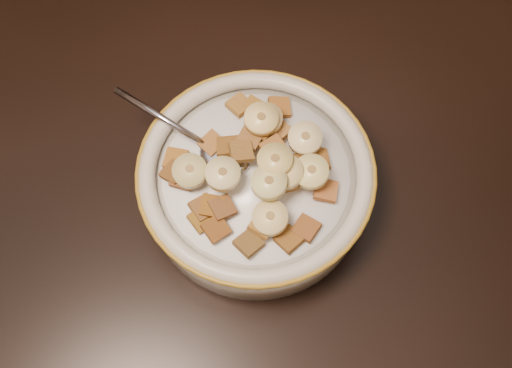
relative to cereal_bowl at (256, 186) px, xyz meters
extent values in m
cube|color=#422816|center=(-0.28, 0.14, -0.82)|extent=(4.00, 4.50, 0.10)
cylinder|color=beige|center=(0.00, 0.00, 0.00)|extent=(0.21, 0.21, 0.05)
cylinder|color=white|center=(0.00, 0.00, 0.02)|extent=(0.17, 0.17, 0.00)
ellipsoid|color=#A3A5BC|center=(-0.03, 0.02, 0.03)|extent=(0.06, 0.06, 0.01)
cube|color=olive|center=(0.00, -0.05, 0.04)|extent=(0.03, 0.03, 0.01)
cube|color=olive|center=(-0.01, 0.01, 0.05)|extent=(0.02, 0.02, 0.01)
cube|color=brown|center=(0.06, 0.00, 0.03)|extent=(0.02, 0.02, 0.01)
cube|color=brown|center=(-0.04, -0.03, 0.04)|extent=(0.03, 0.03, 0.01)
cube|color=brown|center=(-0.05, -0.03, 0.03)|extent=(0.03, 0.03, 0.01)
cube|color=brown|center=(0.03, 0.06, 0.03)|extent=(0.02, 0.02, 0.01)
cube|color=brown|center=(0.02, 0.01, 0.04)|extent=(0.03, 0.03, 0.01)
cube|color=brown|center=(0.05, 0.00, 0.03)|extent=(0.03, 0.03, 0.01)
cube|color=brown|center=(-0.02, 0.02, 0.04)|extent=(0.02, 0.02, 0.01)
cube|color=#955522|center=(-0.03, 0.03, 0.03)|extent=(0.03, 0.03, 0.01)
cube|color=brown|center=(0.02, -0.02, 0.04)|extent=(0.02, 0.02, 0.01)
cube|color=brown|center=(0.00, 0.03, 0.04)|extent=(0.03, 0.03, 0.01)
cube|color=brown|center=(-0.07, 0.00, 0.03)|extent=(0.03, 0.03, 0.01)
cube|color=olive|center=(0.01, 0.05, 0.04)|extent=(0.03, 0.03, 0.01)
cube|color=brown|center=(-0.04, -0.03, 0.04)|extent=(0.03, 0.03, 0.01)
cube|color=brown|center=(0.04, 0.00, 0.04)|extent=(0.03, 0.02, 0.01)
cube|color=brown|center=(-0.02, -0.07, 0.03)|extent=(0.03, 0.03, 0.01)
cube|color=brown|center=(0.03, 0.04, 0.04)|extent=(0.03, 0.03, 0.01)
cube|color=brown|center=(-0.07, 0.01, 0.03)|extent=(0.03, 0.03, 0.01)
cube|color=#885F1E|center=(-0.05, -0.04, 0.03)|extent=(0.03, 0.03, 0.01)
cube|color=brown|center=(0.02, -0.07, 0.03)|extent=(0.03, 0.03, 0.01)
cube|color=brown|center=(0.01, 0.07, 0.03)|extent=(0.03, 0.03, 0.01)
cube|color=#975921|center=(-0.07, 0.03, 0.03)|extent=(0.03, 0.03, 0.01)
cube|color=brown|center=(-0.04, -0.05, 0.03)|extent=(0.03, 0.03, 0.01)
cube|color=#935121|center=(0.06, -0.03, 0.03)|extent=(0.03, 0.03, 0.01)
cube|color=brown|center=(0.03, -0.06, 0.03)|extent=(0.03, 0.03, 0.01)
cube|color=olive|center=(0.00, 0.07, 0.03)|extent=(0.03, 0.03, 0.01)
cube|color=#985C18|center=(0.01, 0.04, 0.04)|extent=(0.03, 0.03, 0.01)
cylinder|color=#D4CD82|center=(-0.03, -0.01, 0.05)|extent=(0.04, 0.04, 0.01)
cylinder|color=#D1C475|center=(-0.06, 0.00, 0.05)|extent=(0.03, 0.03, 0.02)
cylinder|color=#F7EC95|center=(0.01, -0.02, 0.06)|extent=(0.04, 0.04, 0.01)
cylinder|color=#E3C16F|center=(0.02, 0.04, 0.05)|extent=(0.04, 0.04, 0.01)
cylinder|color=#E6D77B|center=(0.02, -0.01, 0.06)|extent=(0.04, 0.04, 0.01)
cylinder|color=#F7E082|center=(0.01, 0.04, 0.05)|extent=(0.04, 0.04, 0.01)
cylinder|color=#F3D579|center=(0.00, -0.05, 0.04)|extent=(0.03, 0.03, 0.01)
cylinder|color=beige|center=(0.05, 0.02, 0.05)|extent=(0.04, 0.04, 0.01)
cylinder|color=#FFF49A|center=(0.05, -0.02, 0.05)|extent=(0.04, 0.04, 0.01)
cylinder|color=#E5CC7E|center=(0.02, -0.01, 0.05)|extent=(0.04, 0.04, 0.01)
camera|label=1|loc=(-0.05, -0.25, 0.55)|focal=45.00mm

